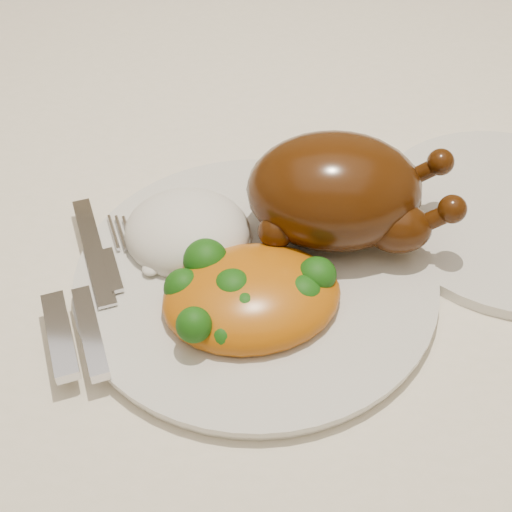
# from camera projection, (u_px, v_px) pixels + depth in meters

# --- Properties ---
(dining_table) EXTENTS (1.60, 0.90, 0.76)m
(dining_table) POSITION_uv_depth(u_px,v_px,m) (237.00, 307.00, 0.71)
(dining_table) COLOR brown
(dining_table) RESTS_ON floor
(tablecloth) EXTENTS (1.73, 1.03, 0.18)m
(tablecloth) POSITION_uv_depth(u_px,v_px,m) (235.00, 256.00, 0.65)
(tablecloth) COLOR white
(tablecloth) RESTS_ON dining_table
(dinner_plate) EXTENTS (0.30, 0.30, 0.01)m
(dinner_plate) POSITION_uv_depth(u_px,v_px,m) (256.00, 278.00, 0.59)
(dinner_plate) COLOR silver
(dinner_plate) RESTS_ON tablecloth
(side_plate) EXTENTS (0.26, 0.26, 0.01)m
(side_plate) POSITION_uv_depth(u_px,v_px,m) (511.00, 215.00, 0.64)
(side_plate) COLOR silver
(side_plate) RESTS_ON tablecloth
(roast_chicken) EXTENTS (0.18, 0.12, 0.09)m
(roast_chicken) POSITION_uv_depth(u_px,v_px,m) (339.00, 191.00, 0.58)
(roast_chicken) COLOR #461F07
(roast_chicken) RESTS_ON dinner_plate
(rice_mound) EXTENTS (0.11, 0.10, 0.06)m
(rice_mound) POSITION_uv_depth(u_px,v_px,m) (187.00, 232.00, 0.60)
(rice_mound) COLOR white
(rice_mound) RESTS_ON dinner_plate
(mac_and_cheese) EXTENTS (0.16, 0.14, 0.05)m
(mac_and_cheese) POSITION_uv_depth(u_px,v_px,m) (254.00, 295.00, 0.55)
(mac_and_cheese) COLOR #C55D0C
(mac_and_cheese) RESTS_ON dinner_plate
(cutlery) EXTENTS (0.08, 0.19, 0.01)m
(cutlery) POSITION_uv_depth(u_px,v_px,m) (85.00, 305.00, 0.55)
(cutlery) COLOR silver
(cutlery) RESTS_ON dinner_plate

